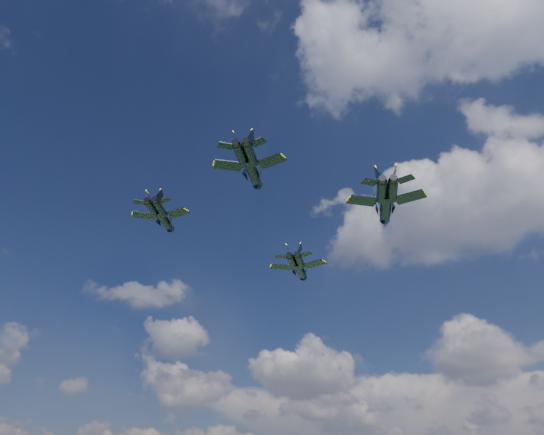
{
  "coord_description": "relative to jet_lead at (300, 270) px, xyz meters",
  "views": [
    {
      "loc": [
        46.93,
        -61.59,
        12.45
      ],
      "look_at": [
        1.93,
        5.81,
        57.06
      ],
      "focal_mm": 35.0,
      "sensor_mm": 36.0,
      "label": 1
    }
  ],
  "objects": [
    {
      "name": "jet_left",
      "position": [
        -10.98,
        -29.41,
        2.0
      ],
      "size": [
        9.92,
        13.56,
        3.25
      ],
      "rotation": [
        0.0,
        0.0,
        0.45
      ],
      "color": "black"
    },
    {
      "name": "jet_slot",
      "position": [
        13.81,
        -36.42,
        -0.63
      ],
      "size": [
        10.08,
        13.91,
        3.31
      ],
      "rotation": [
        0.0,
        0.0,
        0.41
      ],
      "color": "black"
    },
    {
      "name": "jet_right",
      "position": [
        25.26,
        -14.08,
        0.43
      ],
      "size": [
        12.23,
        16.76,
        4.01
      ],
      "rotation": [
        0.0,
        0.0,
        0.44
      ],
      "color": "black"
    },
    {
      "name": "jet_lead",
      "position": [
        0.0,
        0.0,
        0.0
      ],
      "size": [
        11.1,
        15.37,
        3.64
      ],
      "rotation": [
        0.0,
        0.0,
        0.37
      ],
      "color": "black"
    }
  ]
}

